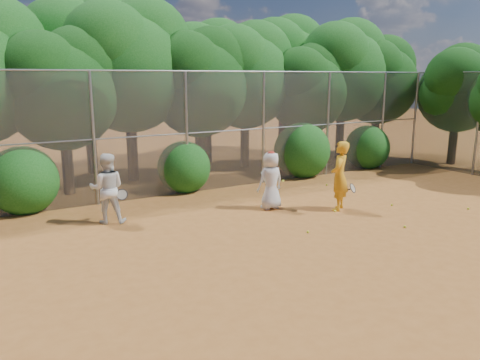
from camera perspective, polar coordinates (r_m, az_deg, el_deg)
ground at (r=11.49m, az=10.70°, el=-7.16°), size 80.00×80.00×0.00m
fence_back at (r=15.89m, az=-3.59°, el=6.07°), size 20.05×0.09×4.03m
fence_side at (r=20.53m, az=27.01°, el=6.19°), size 0.09×6.09×4.03m
tree_2 at (r=16.21m, az=-20.82°, el=10.85°), size 3.99×3.47×5.47m
tree_3 at (r=17.78m, az=-13.37°, el=14.01°), size 4.89×4.26×6.70m
tree_4 at (r=18.10m, az=-4.96°, el=12.24°), size 4.19×3.64×5.73m
tree_5 at (r=19.99m, az=0.70°, el=13.13°), size 4.51×3.92×6.17m
tree_6 at (r=20.57m, az=8.26°, el=11.37°), size 3.86×3.36×5.29m
tree_7 at (r=22.66m, az=12.48°, el=13.36°), size 4.77×4.14×6.53m
tree_8 at (r=23.83m, az=16.56°, el=11.97°), size 4.25×3.70×5.82m
tree_10 at (r=19.66m, az=-18.21°, el=14.23°), size 5.15×4.48×7.06m
tree_11 at (r=20.92m, az=-4.03°, el=13.39°), size 4.64×4.03×6.35m
tree_12 at (r=23.76m, az=5.40°, el=14.10°), size 5.02×4.37×6.88m
tree_13 at (r=22.80m, az=25.08°, el=10.45°), size 3.86×3.36×5.29m
bush_0 at (r=14.76m, az=-24.97°, el=0.28°), size 2.00×2.00×2.00m
bush_1 at (r=15.97m, az=-6.85°, el=1.85°), size 1.80×1.80×1.80m
bush_2 at (r=18.45m, az=7.57°, el=3.89°), size 2.20×2.20×2.20m
bush_3 at (r=20.78m, az=15.26°, el=4.10°), size 1.90×1.90×1.90m
player_yellow at (r=13.83m, az=12.05°, el=0.48°), size 0.96×0.83×2.02m
player_teen at (r=13.70m, az=3.77°, el=-0.05°), size 0.85×0.57×1.73m
player_white at (r=12.82m, az=-15.88°, el=-1.00°), size 1.10×0.98×1.88m
ball_0 at (r=14.87m, az=18.02°, el=-2.90°), size 0.07×0.07×0.07m
ball_1 at (r=13.79m, az=11.52°, el=-3.72°), size 0.07×0.07×0.07m
ball_2 at (r=12.85m, az=19.46°, el=-5.39°), size 0.07×0.07×0.07m
ball_3 at (r=15.30m, az=26.06°, el=-3.15°), size 0.07×0.07×0.07m
ball_4 at (r=11.86m, az=8.28°, el=-6.28°), size 0.07×0.07×0.07m
ball_5 at (r=17.03m, az=10.54°, el=-0.58°), size 0.07×0.07×0.07m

